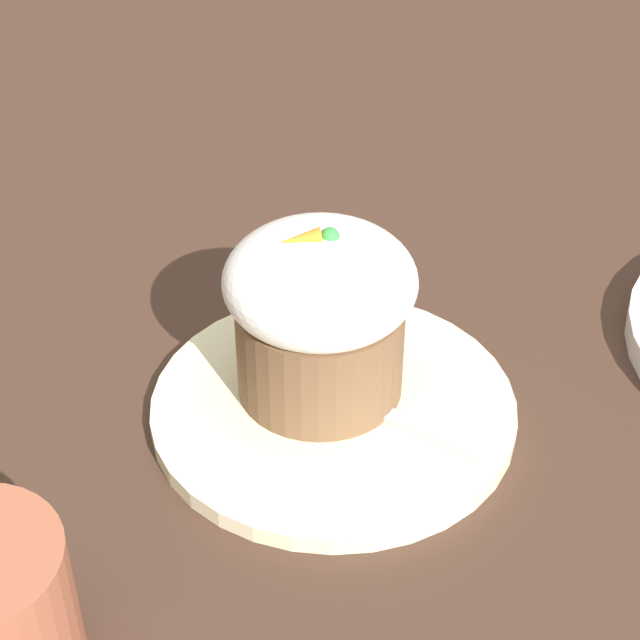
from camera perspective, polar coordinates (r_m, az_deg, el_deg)
name	(u,v)px	position (r m, az deg, el deg)	size (l,w,h in m)	color
ground_plane	(333,414)	(0.63, 0.72, -5.05)	(4.00, 4.00, 0.00)	#3D281E
dessert_plate	(333,407)	(0.63, 0.72, -4.69)	(0.21, 0.21, 0.01)	beige
carrot_cake	(320,311)	(0.60, 0.00, 0.49)	(0.11, 0.11, 0.11)	brown
spoon	(358,400)	(0.62, 2.04, -4.30)	(0.10, 0.10, 0.01)	#B7B7BC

